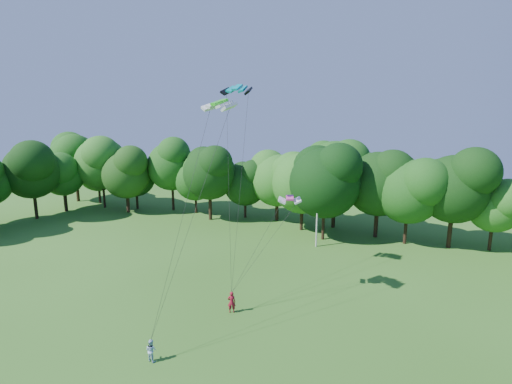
% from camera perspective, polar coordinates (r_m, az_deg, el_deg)
% --- Properties ---
extents(utility_pole, '(1.53, 0.73, 8.16)m').
position_cam_1_polar(utility_pole, '(49.08, 8.72, -3.08)').
color(utility_pole, '#B2B1A9').
rests_on(utility_pole, ground).
extents(kite_flyer_left, '(0.80, 0.69, 1.86)m').
position_cam_1_polar(kite_flyer_left, '(34.55, -3.51, -15.42)').
color(kite_flyer_left, maroon).
rests_on(kite_flyer_left, ground).
extents(kite_flyer_right, '(0.84, 0.69, 1.57)m').
position_cam_1_polar(kite_flyer_right, '(29.76, -14.75, -21.02)').
color(kite_flyer_right, '#A8C6E9').
rests_on(kite_flyer_right, ground).
extents(kite_teal, '(2.84, 1.30, 0.64)m').
position_cam_1_polar(kite_teal, '(37.55, -2.70, 14.71)').
color(kite_teal, '#048995').
rests_on(kite_teal, ground).
extents(kite_green, '(3.26, 2.43, 0.55)m').
position_cam_1_polar(kite_green, '(31.12, -5.26, 12.66)').
color(kite_green, green).
rests_on(kite_green, ground).
extents(kite_pink, '(2.20, 1.62, 0.34)m').
position_cam_1_polar(kite_pink, '(34.73, 4.85, -0.82)').
color(kite_pink, '#D93C98').
rests_on(kite_pink, ground).
extents(tree_back_west, '(8.26, 8.26, 12.01)m').
position_cam_1_polar(tree_back_west, '(67.45, -18.14, 3.41)').
color(tree_back_west, black).
rests_on(tree_back_west, ground).
extents(tree_back_center, '(9.89, 9.89, 14.38)m').
position_cam_1_polar(tree_back_center, '(51.00, 9.85, 2.94)').
color(tree_back_center, black).
rests_on(tree_back_center, ground).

